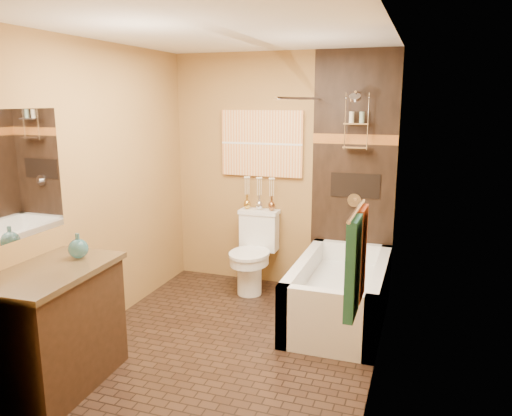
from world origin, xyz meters
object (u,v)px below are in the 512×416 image
at_px(sunset_painting, 262,144).
at_px(bathtub, 340,297).
at_px(vanity, 54,328).
at_px(toilet, 253,252).

distance_m(sunset_painting, bathtub, 1.82).
bearing_deg(vanity, bathtub, 42.89).
height_order(sunset_painting, bathtub, sunset_painting).
xyz_separation_m(toilet, vanity, (-0.72, -2.20, 0.02)).
xyz_separation_m(sunset_painting, bathtub, (1.00, -0.73, -1.33)).
bearing_deg(vanity, toilet, 69.36).
bearing_deg(bathtub, vanity, -134.58).
bearing_deg(toilet, bathtub, -24.53).
relative_size(toilet, vanity, 0.82).
bearing_deg(sunset_painting, vanity, -106.21).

